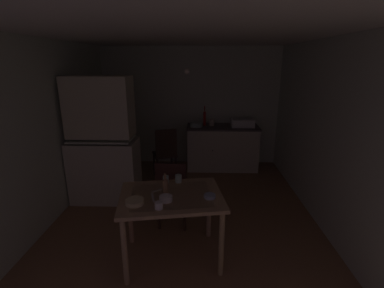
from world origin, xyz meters
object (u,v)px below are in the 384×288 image
(sink_basin, at_px, (242,122))
(mixing_bowl_counter, at_px, (196,125))
(chair_by_counter, at_px, (165,153))
(chair_far_side, at_px, (173,192))
(hand_pump, at_px, (205,117))
(hutch_cabinet, at_px, (103,145))
(mug_dark, at_px, (178,179))
(dining_table, at_px, (171,204))
(serving_bowl_wide, at_px, (135,202))
(glass_bottle, at_px, (165,186))

(sink_basin, height_order, mixing_bowl_counter, sink_basin)
(sink_basin, height_order, chair_by_counter, sink_basin)
(sink_basin, distance_m, chair_far_side, 2.48)
(hand_pump, height_order, mixing_bowl_counter, hand_pump)
(hutch_cabinet, height_order, chair_by_counter, hutch_cabinet)
(mug_dark, bearing_deg, dining_table, -98.88)
(chair_by_counter, xyz_separation_m, serving_bowl_wide, (-0.00, -2.34, 0.27))
(mug_dark, bearing_deg, serving_bowl_wide, -126.48)
(hutch_cabinet, relative_size, hand_pump, 4.90)
(dining_table, distance_m, glass_bottle, 0.20)
(serving_bowl_wide, distance_m, glass_bottle, 0.36)
(hand_pump, height_order, mug_dark, hand_pump)
(mixing_bowl_counter, xyz_separation_m, glass_bottle, (-0.28, -2.70, -0.06))
(chair_far_side, relative_size, glass_bottle, 4.00)
(mixing_bowl_counter, distance_m, mug_dark, 2.39)
(chair_far_side, xyz_separation_m, mug_dark, (0.10, -0.29, 0.31))
(mug_dark, bearing_deg, hand_pump, 82.41)
(sink_basin, height_order, glass_bottle, sink_basin)
(chair_far_side, bearing_deg, serving_bowl_wide, -109.15)
(mixing_bowl_counter, distance_m, serving_bowl_wide, 2.96)
(sink_basin, distance_m, mug_dark, 2.66)
(hutch_cabinet, bearing_deg, serving_bowl_wide, -61.87)
(serving_bowl_wide, xyz_separation_m, glass_bottle, (0.28, 0.21, 0.07))
(hand_pump, xyz_separation_m, mug_dark, (-0.33, -2.48, -0.23))
(hutch_cabinet, xyz_separation_m, serving_bowl_wide, (0.83, -1.55, -0.11))
(mug_dark, bearing_deg, chair_far_side, 109.39)
(mug_dark, bearing_deg, sink_basin, 66.19)
(hutch_cabinet, distance_m, sink_basin, 2.69)
(chair_by_counter, xyz_separation_m, mug_dark, (0.39, -1.82, 0.29))
(dining_table, bearing_deg, glass_bottle, 163.48)
(hutch_cabinet, relative_size, chair_far_side, 2.07)
(sink_basin, xyz_separation_m, serving_bowl_wide, (-1.46, -2.96, -0.16))
(sink_basin, xyz_separation_m, dining_table, (-1.13, -2.76, -0.29))
(mixing_bowl_counter, bearing_deg, hand_pump, 30.09)
(hutch_cabinet, distance_m, mixing_bowl_counter, 1.94)
(chair_far_side, height_order, serving_bowl_wide, chair_far_side)
(chair_by_counter, distance_m, glass_bottle, 2.17)
(mixing_bowl_counter, bearing_deg, hutch_cabinet, -135.65)
(dining_table, bearing_deg, mixing_bowl_counter, 85.42)
(mug_dark, distance_m, glass_bottle, 0.33)
(chair_by_counter, bearing_deg, dining_table, -81.12)
(chair_far_side, relative_size, serving_bowl_wide, 5.00)
(mug_dark, bearing_deg, hutch_cabinet, 139.85)
(chair_by_counter, relative_size, glass_bottle, 4.21)
(hutch_cabinet, relative_size, dining_table, 1.62)
(hutch_cabinet, xyz_separation_m, chair_far_side, (1.12, -0.73, -0.40))
(serving_bowl_wide, xyz_separation_m, mug_dark, (0.39, 0.53, 0.02))
(dining_table, relative_size, chair_by_counter, 1.21)
(chair_by_counter, bearing_deg, mug_dark, -77.99)
(hand_pump, height_order, chair_by_counter, hand_pump)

